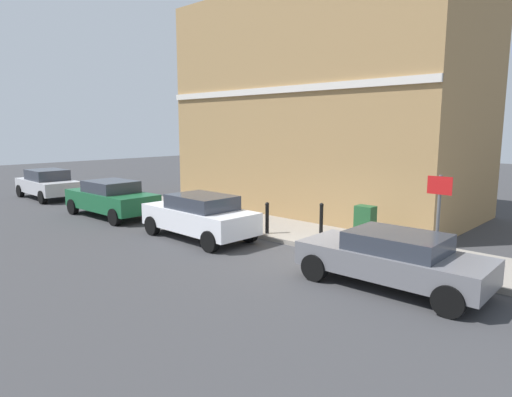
{
  "coord_description": "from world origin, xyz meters",
  "views": [
    {
      "loc": [
        -9.74,
        -6.93,
        3.57
      ],
      "look_at": [
        1.1,
        3.23,
        1.2
      ],
      "focal_mm": 31.14,
      "sensor_mm": 36.0,
      "label": 1
    }
  ],
  "objects": [
    {
      "name": "bollard_far_kerb",
      "position": [
        0.85,
        2.5,
        0.7
      ],
      "size": [
        0.14,
        0.14,
        1.04
      ],
      "color": "black",
      "rests_on": "sidewalk"
    },
    {
      "name": "car_grey",
      "position": [
        -0.63,
        -2.6,
        0.69
      ],
      "size": [
        1.88,
        4.2,
        1.28
      ],
      "rotation": [
        0.0,
        0.0,
        1.59
      ],
      "color": "slate",
      "rests_on": "ground"
    },
    {
      "name": "sidewalk",
      "position": [
        1.9,
        6.0,
        0.07
      ],
      "size": [
        2.6,
        30.0,
        0.15
      ],
      "primitive_type": "cube",
      "color": "gray",
      "rests_on": "ground"
    },
    {
      "name": "bollard_near_cabinet",
      "position": [
        1.95,
        1.13,
        0.7
      ],
      "size": [
        0.14,
        0.14,
        1.04
      ],
      "color": "black",
      "rests_on": "sidewalk"
    },
    {
      "name": "ground",
      "position": [
        0.0,
        0.0,
        0.0
      ],
      "size": [
        80.0,
        80.0,
        0.0
      ],
      "primitive_type": "plane",
      "color": "#38383A"
    },
    {
      "name": "car_white",
      "position": [
        -0.72,
        4.04,
        0.77
      ],
      "size": [
        1.89,
        4.15,
        1.45
      ],
      "rotation": [
        0.0,
        0.0,
        1.55
      ],
      "color": "silver",
      "rests_on": "ground"
    },
    {
      "name": "street_sign",
      "position": [
        1.04,
        -2.92,
        1.66
      ],
      "size": [
        0.08,
        0.6,
        2.3
      ],
      "color": "#59595B",
      "rests_on": "sidewalk"
    },
    {
      "name": "car_silver",
      "position": [
        -0.66,
        16.12,
        0.77
      ],
      "size": [
        1.97,
        4.18,
        1.48
      ],
      "rotation": [
        0.0,
        0.0,
        1.55
      ],
      "color": "#B7B7BC",
      "rests_on": "ground"
    },
    {
      "name": "car_green",
      "position": [
        -0.81,
        9.48,
        0.76
      ],
      "size": [
        1.98,
        4.39,
        1.46
      ],
      "rotation": [
        0.0,
        0.0,
        1.59
      ],
      "color": "#195933",
      "rests_on": "ground"
    },
    {
      "name": "corner_building",
      "position": [
        6.41,
        4.09,
        4.45
      ],
      "size": [
        6.52,
        12.18,
        8.89
      ],
      "color": "#9E7A4C",
      "rests_on": "ground"
    },
    {
      "name": "utility_cabinet",
      "position": [
        1.85,
        -0.5,
        0.68
      ],
      "size": [
        0.46,
        0.61,
        1.15
      ],
      "color": "#1E4C28",
      "rests_on": "sidewalk"
    }
  ]
}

